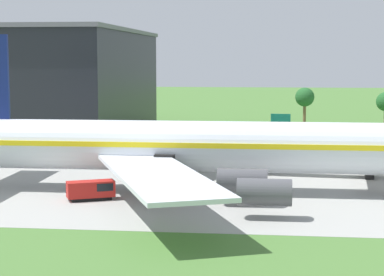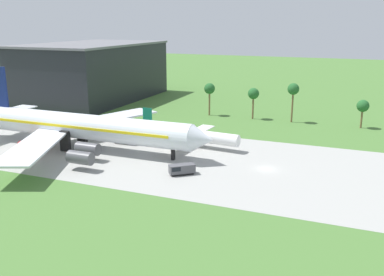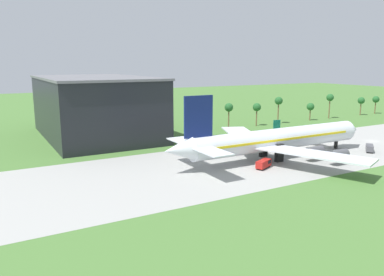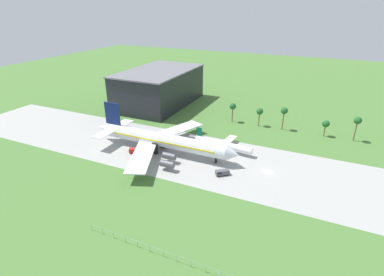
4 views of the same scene
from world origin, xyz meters
TOP-DOWN VIEW (x-y plane):
  - jet_airliner at (-46.96, -1.71)m, footprint 70.88×59.45m
  - regional_aircraft at (-22.60, 10.50)m, footprint 27.41×24.76m
  - baggage_tug at (-56.57, -8.16)m, footprint 5.80×4.08m
  - terminal_building at (-82.93, 58.15)m, footprint 36.72×61.20m

SIDE VIEW (x-z plane):
  - baggage_tug at x=-56.57m, z-range 0.10..2.35m
  - regional_aircraft at x=-22.60m, z-range -1.48..7.19m
  - jet_airliner at x=-46.96m, z-range -4.07..15.30m
  - terminal_building at x=-82.93m, z-range 0.02..22.39m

